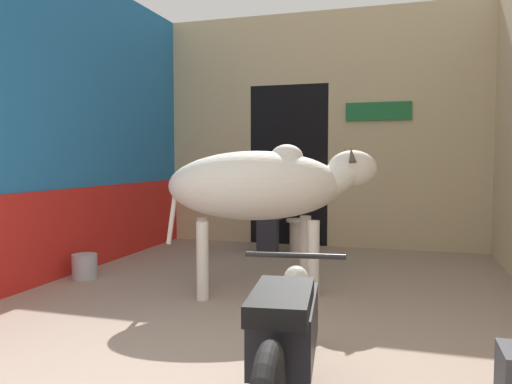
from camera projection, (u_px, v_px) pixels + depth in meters
wall_left_shopfront at (51, 124)px, 5.24m from camera, size 0.25×5.45×3.37m
wall_back_with_doorway at (310, 145)px, 7.49m from camera, size 4.60×0.93×3.37m
cow at (266, 186)px, 4.66m from camera, size 2.01×1.25×1.40m
motorcycle_near at (286, 336)px, 2.42m from camera, size 0.58×1.84×0.72m
shopkeeper_seated at (270, 204)px, 6.73m from camera, size 0.39×0.33×1.25m
plastic_stool at (298, 234)px, 6.80m from camera, size 0.31×0.31×0.44m
bucket at (85, 266)px, 5.27m from camera, size 0.26×0.26×0.26m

